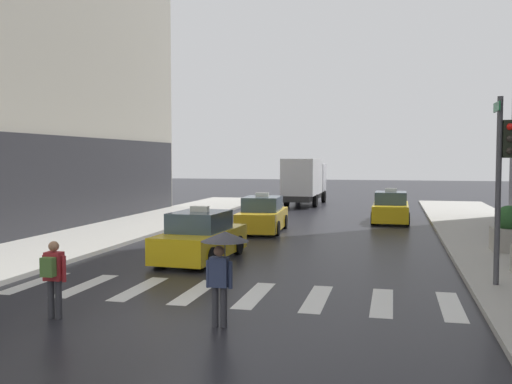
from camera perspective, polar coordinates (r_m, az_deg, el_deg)
ground_plane at (r=11.98m, az=-7.26°, el=-13.13°), size 160.00×160.00×0.00m
crosswalk_markings at (r=14.73m, az=-3.08°, el=-9.95°), size 11.30×2.80×0.01m
traffic_light_pole at (r=15.91m, az=23.19°, el=2.60°), size 0.44×0.84×4.80m
taxi_lead at (r=19.41m, az=-5.48°, el=-4.55°), size 2.11×4.62×1.80m
taxi_second at (r=26.67m, az=0.66°, el=-2.38°), size 2.12×4.63×1.80m
taxi_third at (r=31.39m, az=13.14°, el=-1.60°), size 1.96×4.55×1.80m
box_truck at (r=41.63m, az=4.81°, el=1.23°), size 2.35×7.57×3.35m
pedestrian_with_umbrella at (r=11.58m, az=-3.29°, el=-5.97°), size 0.96×0.96×1.94m
pedestrian_with_backpack at (r=12.98m, az=-19.37°, el=-7.59°), size 0.55×0.43×1.65m
planter_mid_block at (r=22.00m, az=23.64°, el=-3.50°), size 1.10×1.10×1.60m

